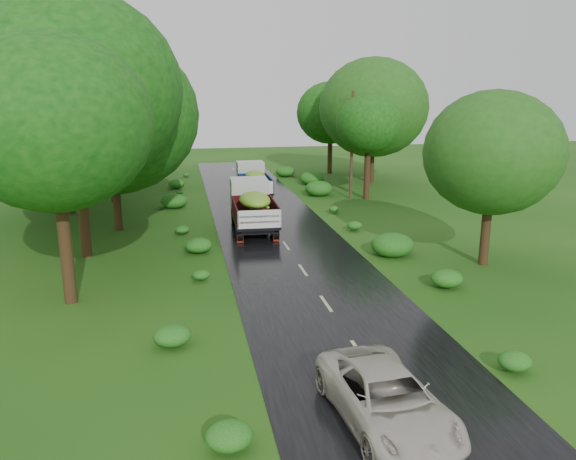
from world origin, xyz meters
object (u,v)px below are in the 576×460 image
object	(u,v)px
truck_far	(253,179)
truck_near	(252,204)
car	(386,398)
utility_pole	(352,144)

from	to	relation	value
truck_far	truck_near	bearing A→B (deg)	-97.56
truck_near	car	size ratio (longest dim) A/B	1.32
truck_far	car	bearing A→B (deg)	-91.05
truck_near	car	xyz separation A→B (m)	(0.67, -19.36, -0.80)
car	utility_pole	xyz separation A→B (m)	(7.46, 27.13, 3.22)
car	utility_pole	world-z (taller)	utility_pole
utility_pole	car	bearing A→B (deg)	-93.64
utility_pole	truck_far	bearing A→B (deg)	178.43
truck_near	utility_pole	distance (m)	11.50
truck_near	truck_far	xyz separation A→B (m)	(1.27, 9.38, -0.12)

